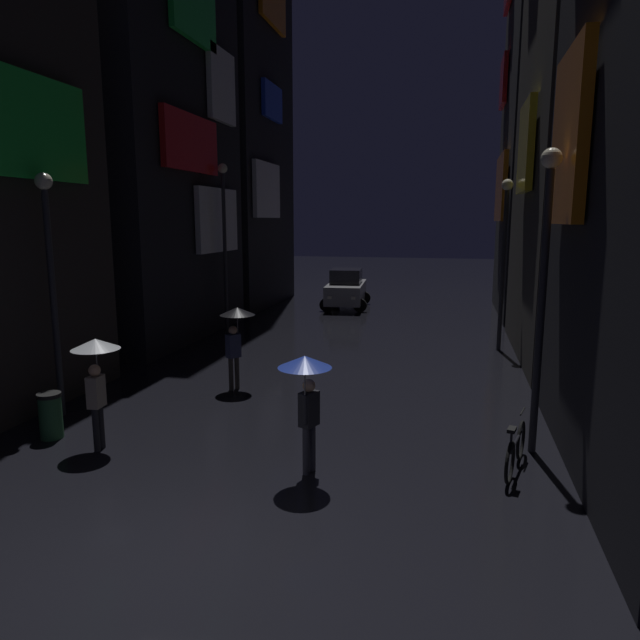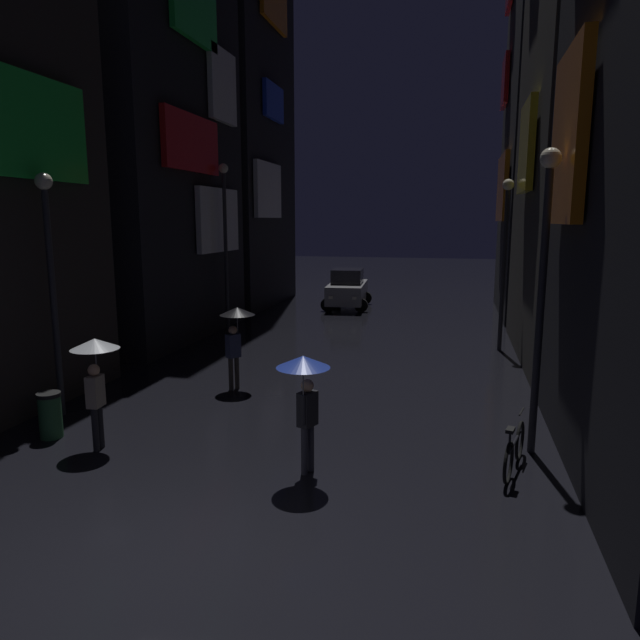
# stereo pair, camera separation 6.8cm
# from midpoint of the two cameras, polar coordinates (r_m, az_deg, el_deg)

# --- Properties ---
(ground_plane) EXTENTS (120.00, 120.00, 0.00)m
(ground_plane) POSITION_cam_midpoint_polar(r_m,az_deg,el_deg) (8.22, -14.79, -22.07)
(ground_plane) COLOR black
(building_left_mid) EXTENTS (4.25, 8.24, 15.38)m
(building_left_mid) POSITION_cam_midpoint_polar(r_m,az_deg,el_deg) (22.35, -16.86, 18.28)
(building_left_mid) COLOR black
(building_left_mid) RESTS_ON ground
(building_left_far) EXTENTS (4.25, 7.42, 25.39)m
(building_left_far) POSITION_cam_midpoint_polar(r_m,az_deg,el_deg) (31.01, -8.57, 25.56)
(building_left_far) COLOR black
(building_left_far) RESTS_ON ground
(building_right_mid) EXTENTS (4.25, 8.14, 20.12)m
(building_right_mid) POSITION_cam_midpoint_polar(r_m,az_deg,el_deg) (20.40, 27.05, 25.32)
(building_right_mid) COLOR #33302D
(building_right_mid) RESTS_ON ground
(building_right_far) EXTENTS (4.25, 7.48, 24.96)m
(building_right_far) POSITION_cam_midpoint_polar(r_m,az_deg,el_deg) (29.27, 23.16, 25.42)
(building_right_far) COLOR #232328
(building_right_far) RESTS_ON ground
(pedestrian_near_crossing_black) EXTENTS (0.90, 0.90, 2.12)m
(pedestrian_near_crossing_black) POSITION_cam_midpoint_polar(r_m,az_deg,el_deg) (14.69, -8.27, -0.50)
(pedestrian_near_crossing_black) COLOR #38332D
(pedestrian_near_crossing_black) RESTS_ON ground
(pedestrian_midstreet_centre_blue) EXTENTS (0.90, 0.90, 2.12)m
(pedestrian_midstreet_centre_blue) POSITION_cam_midpoint_polar(r_m,az_deg,el_deg) (9.54, -1.35, -6.15)
(pedestrian_midstreet_centre_blue) COLOR #2D2D38
(pedestrian_midstreet_centre_blue) RESTS_ON ground
(pedestrian_foreground_left_clear) EXTENTS (0.90, 0.90, 2.12)m
(pedestrian_foreground_left_clear) POSITION_cam_midpoint_polar(r_m,az_deg,el_deg) (11.54, -21.41, -3.99)
(pedestrian_foreground_left_clear) COLOR black
(pedestrian_foreground_left_clear) RESTS_ON ground
(bicycle_parked_at_storefront) EXTENTS (0.53, 1.77, 0.96)m
(bicycle_parked_at_storefront) POSITION_cam_midpoint_polar(r_m,az_deg,el_deg) (10.68, 19.03, -12.18)
(bicycle_parked_at_storefront) COLOR black
(bicycle_parked_at_storefront) RESTS_ON ground
(car_distant) EXTENTS (2.47, 4.25, 1.92)m
(car_distant) POSITION_cam_midpoint_polar(r_m,az_deg,el_deg) (28.31, 2.83, 3.11)
(car_distant) COLOR #99999E
(car_distant) RESTS_ON ground
(streetlamp_left_far) EXTENTS (0.36, 0.36, 6.36)m
(streetlamp_left_far) POSITION_cam_midpoint_polar(r_m,az_deg,el_deg) (21.89, -9.37, 8.78)
(streetlamp_left_far) COLOR #2D2D33
(streetlamp_left_far) RESTS_ON ground
(streetlamp_left_near) EXTENTS (0.36, 0.36, 5.29)m
(streetlamp_left_near) POSITION_cam_midpoint_polar(r_m,az_deg,el_deg) (13.58, -25.21, 4.86)
(streetlamp_left_near) COLOR #2D2D33
(streetlamp_left_near) RESTS_ON ground
(streetlamp_right_far) EXTENTS (0.36, 0.36, 5.60)m
(streetlamp_right_far) POSITION_cam_midpoint_polar(r_m,az_deg,el_deg) (19.65, 18.10, 7.11)
(streetlamp_right_far) COLOR #2D2D33
(streetlamp_right_far) RESTS_ON ground
(streetlamp_right_near) EXTENTS (0.36, 0.36, 5.55)m
(streetlamp_right_near) POSITION_cam_midpoint_polar(r_m,az_deg,el_deg) (10.97, 21.59, 4.84)
(streetlamp_right_near) COLOR #2D2D33
(streetlamp_right_near) RESTS_ON ground
(trash_bin) EXTENTS (0.46, 0.46, 0.93)m
(trash_bin) POSITION_cam_midpoint_polar(r_m,az_deg,el_deg) (12.74, -25.23, -8.59)
(trash_bin) COLOR #265933
(trash_bin) RESTS_ON ground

